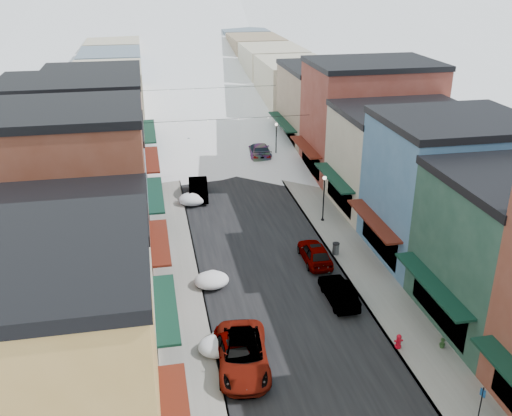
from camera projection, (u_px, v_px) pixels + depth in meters
name	position (u px, v px, depth m)	size (l,w,h in m)	color
road	(207.00, 127.00, 75.99)	(10.00, 160.00, 0.01)	black
sidewalk_left	(157.00, 129.00, 74.80)	(3.20, 160.00, 0.15)	gray
sidewalk_right	(255.00, 124.00, 77.13)	(3.20, 160.00, 0.15)	gray
curb_left	(169.00, 128.00, 75.07)	(0.10, 160.00, 0.15)	slate
curb_right	(244.00, 125.00, 76.86)	(0.10, 160.00, 0.15)	slate
bldg_l_yellow	(20.00, 392.00, 20.95)	(11.30, 8.70, 11.50)	#DEA651
bldg_l_cream	(53.00, 294.00, 29.00)	(11.30, 8.20, 9.50)	beige
bldg_l_brick_near	(58.00, 206.00, 35.52)	(12.30, 8.20, 12.50)	brown
bldg_l_grayblue	(81.00, 184.00, 43.96)	(11.30, 9.20, 9.00)	#798EA1
bldg_l_brick_far	(77.00, 140.00, 51.49)	(13.30, 9.20, 11.00)	brown
bldg_l_tan	(95.00, 117.00, 60.87)	(11.30, 11.20, 10.00)	tan
bldg_r_blue	(448.00, 188.00, 41.13)	(11.30, 9.20, 10.50)	#3F678E
bldg_r_cream	(401.00, 159.00, 49.62)	(12.30, 9.20, 9.00)	#B9AF95
bldg_r_brick_far	(369.00, 119.00, 57.31)	(13.30, 9.20, 11.50)	maroon
bldg_r_tan	(329.00, 106.00, 66.54)	(11.30, 11.20, 9.50)	#8E755D
distant_blocks	(190.00, 68.00, 95.11)	(34.00, 55.00, 8.00)	gray
overhead_cables	(218.00, 102.00, 62.28)	(16.40, 15.04, 0.04)	black
car_white_suv	(243.00, 354.00, 30.74)	(2.69, 5.83, 1.62)	silver
car_silver_sedan	(235.00, 353.00, 30.92)	(1.84, 4.59, 1.56)	#A5A9AD
car_dark_hatch	(198.00, 189.00, 53.13)	(1.73, 4.95, 1.63)	black
car_silver_wagon	(186.00, 144.00, 66.18)	(2.20, 5.41, 1.57)	#A6A9AF
car_green_sedan	(339.00, 292.00, 36.78)	(1.49, 4.28, 1.41)	black
car_gray_suv	(315.00, 253.00, 41.61)	(1.79, 4.45, 1.52)	#97999F
car_black_sedan	(259.00, 151.00, 63.73)	(2.38, 5.85, 1.70)	black
car_lane_silver	(202.00, 132.00, 70.59)	(1.99, 4.94, 1.68)	gray
car_lane_white	(206.00, 105.00, 84.99)	(2.27, 4.92, 1.37)	silver
fire_hydrant	(399.00, 342.00, 32.22)	(0.50, 0.38, 0.86)	red
parking_sign	(481.00, 404.00, 26.40)	(0.10, 0.30, 2.25)	black
trash_can	(336.00, 248.00, 42.53)	(0.53, 0.53, 0.90)	#5D6063
streetlamp_near	(324.00, 193.00, 47.30)	(0.33, 0.33, 3.97)	black
streetlamp_far	(276.00, 137.00, 62.09)	(0.34, 0.34, 4.15)	black
planter_far	(442.00, 343.00, 32.25)	(0.33, 0.33, 0.59)	#2D5225
snow_pile_near	(218.00, 345.00, 32.07)	(2.23, 2.57, 0.94)	white
snow_pile_mid	(212.00, 280.00, 38.61)	(2.36, 2.65, 1.00)	white
snow_pile_far	(193.00, 199.00, 51.65)	(2.55, 2.77, 1.08)	white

